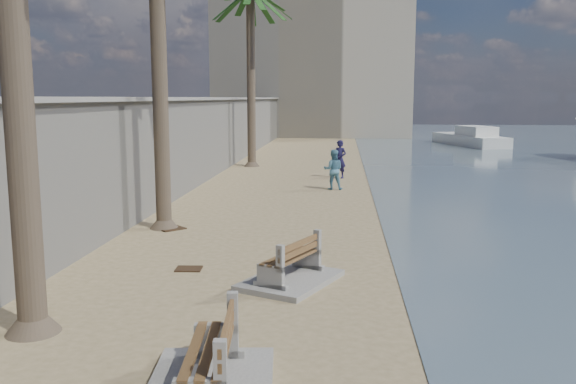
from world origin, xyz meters
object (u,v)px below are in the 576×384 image
object	(u,v)px
person_a	(340,156)
yacht_far	(469,141)
bench_far	(290,264)
bench_near	(209,363)
person_b	(333,167)

from	to	relation	value
person_a	yacht_far	xyz separation A→B (m)	(9.75, 20.07, -0.63)
person_a	yacht_far	bearing A→B (deg)	92.35
bench_far	yacht_far	distance (m)	37.49
bench_near	person_a	bearing A→B (deg)	85.87
bench_far	bench_near	bearing A→B (deg)	-97.47
bench_far	person_a	distance (m)	15.92
person_a	yacht_far	size ratio (longest dim) A/B	0.24
person_a	person_b	bearing A→B (deg)	-65.64
bench_far	person_b	world-z (taller)	person_b
bench_near	bench_far	xyz separation A→B (m)	(0.60, 4.59, -0.03)
person_a	bench_far	bearing A→B (deg)	-64.90
bench_far	person_b	distance (m)	12.42
bench_near	person_a	size ratio (longest dim) A/B	1.20
bench_near	bench_far	distance (m)	4.63
bench_near	yacht_far	xyz separation A→B (m)	(11.23, 40.54, -0.06)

